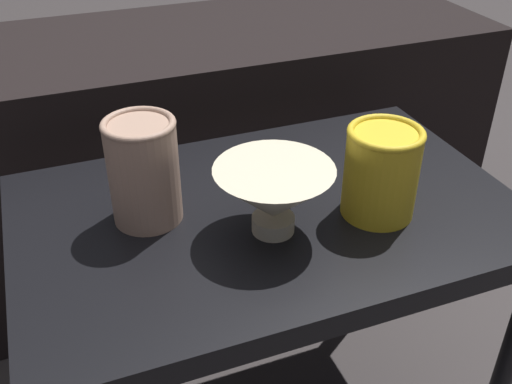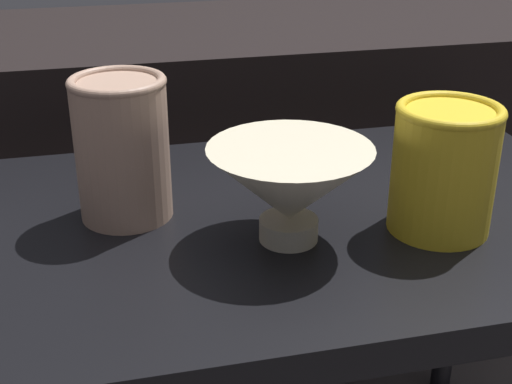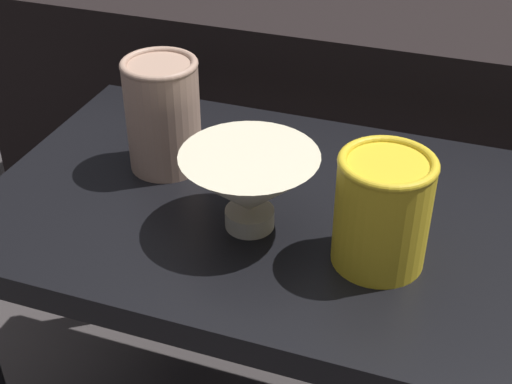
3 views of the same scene
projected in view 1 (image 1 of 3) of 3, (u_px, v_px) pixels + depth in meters
name	position (u px, v px, depth m)	size (l,w,h in m)	color
table	(268.00, 234.00, 1.01)	(0.82, 0.52, 0.52)	black
couch_backdrop	(182.00, 153.00, 1.56)	(1.55, 0.50, 0.63)	black
bowl	(274.00, 195.00, 0.89)	(0.18, 0.18, 0.11)	beige
vase_textured_left	(144.00, 170.00, 0.91)	(0.11, 0.11, 0.17)	tan
vase_colorful_right	(381.00, 171.00, 0.93)	(0.12, 0.12, 0.15)	gold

